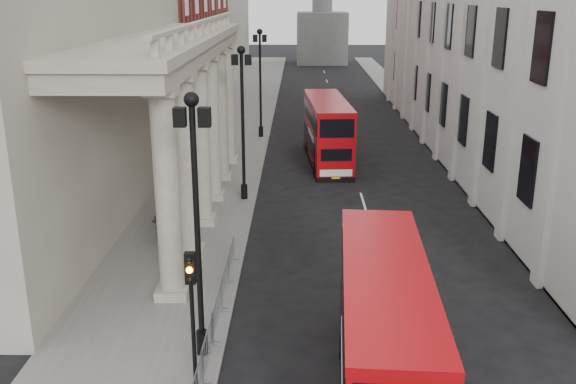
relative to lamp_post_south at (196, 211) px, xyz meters
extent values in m
cube|color=slate|center=(-2.40, 26.00, -4.85)|extent=(6.00, 140.00, 0.12)
cube|color=slate|center=(14.10, 26.00, -4.85)|extent=(3.00, 140.00, 0.12)
cube|color=slate|center=(0.55, 26.00, -4.84)|extent=(0.20, 140.00, 0.14)
cube|color=gray|center=(-9.90, 14.00, 1.09)|extent=(9.00, 28.00, 12.00)
cube|color=gray|center=(-9.90, 76.00, 5.09)|extent=(9.00, 30.00, 20.00)
cube|color=#60605E|center=(6.60, 88.00, -0.91)|extent=(8.00, 8.00, 8.00)
cylinder|color=black|center=(0.00, 0.00, -4.39)|extent=(0.36, 0.36, 0.80)
cylinder|color=black|center=(0.00, 0.00, -0.79)|extent=(0.18, 0.18, 8.00)
sphere|color=black|center=(0.00, 0.00, 3.31)|extent=(0.44, 0.44, 0.44)
cube|color=black|center=(0.35, 0.00, 2.81)|extent=(0.35, 0.35, 0.55)
cube|color=black|center=(-0.35, 0.00, 2.81)|extent=(0.35, 0.35, 0.55)
cylinder|color=black|center=(0.00, 16.00, -4.39)|extent=(0.36, 0.36, 0.80)
cylinder|color=black|center=(0.00, 16.00, -0.79)|extent=(0.18, 0.18, 8.00)
sphere|color=black|center=(0.00, 16.00, 3.31)|extent=(0.44, 0.44, 0.44)
cube|color=black|center=(0.35, 16.00, 2.81)|extent=(0.35, 0.35, 0.55)
cube|color=black|center=(-0.35, 16.00, 2.81)|extent=(0.35, 0.35, 0.55)
cylinder|color=black|center=(0.00, 32.00, -4.39)|extent=(0.36, 0.36, 0.80)
cylinder|color=black|center=(0.00, 32.00, -0.79)|extent=(0.18, 0.18, 8.00)
sphere|color=black|center=(0.00, 32.00, 3.31)|extent=(0.44, 0.44, 0.44)
cube|color=black|center=(0.35, 32.00, 2.81)|extent=(0.35, 0.35, 0.55)
cube|color=black|center=(-0.35, 32.00, 2.81)|extent=(0.35, 0.35, 0.55)
cylinder|color=black|center=(0.10, -2.00, -3.09)|extent=(0.12, 0.12, 3.40)
cube|color=black|center=(0.10, -2.00, -0.94)|extent=(0.28, 0.22, 0.90)
sphere|color=black|center=(0.10, -2.13, -0.64)|extent=(0.18, 0.18, 0.18)
sphere|color=orange|center=(0.10, -2.13, -0.94)|extent=(0.18, 0.18, 0.18)
sphere|color=black|center=(0.10, -2.13, -1.24)|extent=(0.18, 0.18, 0.18)
cube|color=gray|center=(0.25, -0.60, -4.24)|extent=(0.50, 2.30, 1.10)
cube|color=gray|center=(0.25, 1.75, -4.24)|extent=(0.50, 2.30, 1.10)
cube|color=gray|center=(0.25, 4.10, -4.24)|extent=(0.50, 2.30, 1.10)
cube|color=gray|center=(0.25, 6.45, -4.24)|extent=(0.50, 2.30, 1.10)
cube|color=#B3080D|center=(5.37, -2.27, -3.69)|extent=(2.81, 9.62, 1.81)
cube|color=#B3080D|center=(5.37, -2.27, -1.81)|extent=(2.81, 9.62, 1.58)
cube|color=#B3080D|center=(5.37, -2.27, -0.91)|extent=(2.84, 9.66, 0.23)
cube|color=black|center=(5.37, -2.27, -3.46)|extent=(2.76, 7.81, 0.91)
cube|color=black|center=(5.37, -2.27, -1.72)|extent=(2.83, 9.08, 1.00)
cylinder|color=black|center=(4.48, 0.00, -4.46)|extent=(0.34, 0.92, 0.91)
cylinder|color=black|center=(6.52, -0.12, -4.46)|extent=(0.34, 0.92, 0.91)
cube|color=#AB070D|center=(4.92, 24.49, -3.64)|extent=(3.06, 10.01, 1.88)
cube|color=#AB070D|center=(4.92, 24.49, -1.69)|extent=(3.06, 10.01, 1.64)
cube|color=#AB070D|center=(4.92, 24.49, -0.76)|extent=(3.10, 10.05, 0.23)
cube|color=black|center=(4.92, 24.49, -4.75)|extent=(3.08, 10.01, 0.33)
cube|color=black|center=(4.92, 24.49, -3.41)|extent=(2.98, 8.14, 0.94)
cube|color=black|center=(4.92, 24.49, -1.60)|extent=(3.08, 9.45, 1.03)
cube|color=white|center=(5.28, 19.58, -4.30)|extent=(1.97, 0.20, 0.42)
cube|color=yellow|center=(5.28, 19.57, -4.61)|extent=(0.52, 0.08, 0.12)
cylinder|color=black|center=(4.11, 20.99, -4.44)|extent=(0.37, 0.96, 0.94)
cylinder|color=black|center=(6.23, 21.15, -4.44)|extent=(0.37, 0.96, 0.94)
cylinder|color=black|center=(3.69, 26.71, -4.44)|extent=(0.37, 0.96, 0.94)
cylinder|color=black|center=(5.81, 26.86, -4.44)|extent=(0.37, 0.96, 0.94)
imported|color=black|center=(-3.20, 10.80, -3.84)|extent=(0.78, 0.60, 1.89)
imported|color=black|center=(-3.32, 9.62, -3.93)|extent=(0.94, 0.79, 1.73)
imported|color=black|center=(-2.05, 18.64, -3.88)|extent=(0.90, 0.59, 1.83)
camera|label=1|loc=(3.03, -17.86, 6.20)|focal=40.00mm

